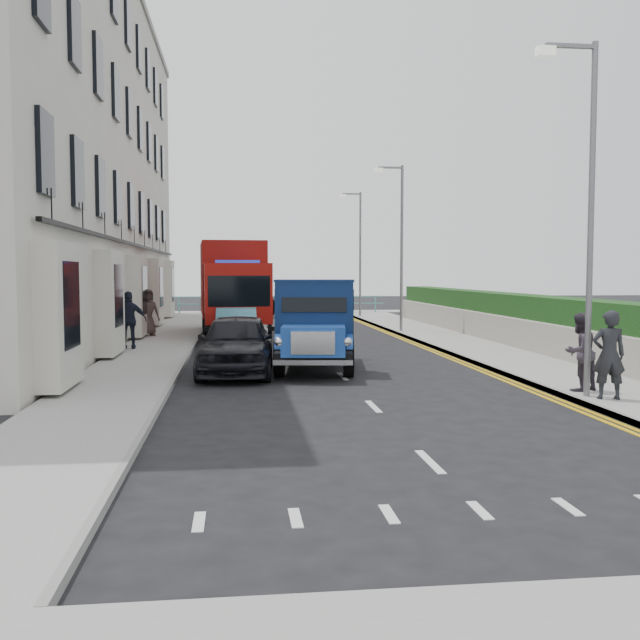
{
  "coord_description": "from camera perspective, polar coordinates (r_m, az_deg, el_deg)",
  "views": [
    {
      "loc": [
        -2.6,
        -15.28,
        2.58
      ],
      "look_at": [
        -0.55,
        2.08,
        1.4
      ],
      "focal_mm": 40.0,
      "sensor_mm": 36.0,
      "label": 1
    }
  ],
  "objects": [
    {
      "name": "parked_car_mid",
      "position": [
        25.06,
        -6.72,
        -0.56
      ],
      "size": [
        1.41,
        4.02,
        1.32
      ],
      "primitive_type": "imported",
      "rotation": [
        0.0,
        0.0,
        0.0
      ],
      "color": "#549DB4",
      "rests_on": "ground"
    },
    {
      "name": "pavement_west",
      "position": [
        24.55,
        -12.79,
        -2.13
      ],
      "size": [
        2.4,
        38.0,
        0.12
      ],
      "primitive_type": "cube",
      "color": "gray",
      "rests_on": "ground"
    },
    {
      "name": "seafront_railing",
      "position": [
        43.61,
        -3.31,
        1.22
      ],
      "size": [
        13.0,
        0.08,
        1.11
      ],
      "color": "#59B2A5",
      "rests_on": "ground"
    },
    {
      "name": "pavement_east",
      "position": [
        25.66,
        11.24,
        -1.85
      ],
      "size": [
        2.6,
        38.0,
        0.12
      ],
      "primitive_type": "cube",
      "color": "gray",
      "rests_on": "ground"
    },
    {
      "name": "garden_east",
      "position": [
        26.24,
        15.23,
        0.05
      ],
      "size": [
        1.45,
        28.0,
        1.75
      ],
      "color": "#B2AD9E",
      "rests_on": "ground"
    },
    {
      "name": "red_lorry",
      "position": [
        29.3,
        -6.99,
        2.75
      ],
      "size": [
        2.9,
        7.4,
        3.81
      ],
      "rotation": [
        0.0,
        0.0,
        0.06
      ],
      "color": "black",
      "rests_on": "ground"
    },
    {
      "name": "seafront_car_right",
      "position": [
        41.12,
        0.13,
        1.4
      ],
      "size": [
        3.41,
        5.16,
        1.63
      ],
      "primitive_type": "imported",
      "rotation": [
        0.0,
        0.0,
        -0.34
      ],
      "color": "silver",
      "rests_on": "ground"
    },
    {
      "name": "pedestrian_west_near",
      "position": [
        23.56,
        -15.02,
        -0.01
      ],
      "size": [
        1.13,
        0.57,
        1.85
      ],
      "primitive_type": "imported",
      "rotation": [
        0.0,
        0.0,
        3.25
      ],
      "color": "black",
      "rests_on": "pavement_west"
    },
    {
      "name": "pedestrian_east_far",
      "position": [
        15.69,
        20.06,
        -2.41
      ],
      "size": [
        0.97,
        0.89,
        1.62
      ],
      "primitive_type": "imported",
      "rotation": [
        0.0,
        0.0,
        3.57
      ],
      "color": "#3B323E",
      "rests_on": "pavement_east"
    },
    {
      "name": "lamp_near",
      "position": [
        14.98,
        20.47,
        9.05
      ],
      "size": [
        1.23,
        0.18,
        7.0
      ],
      "color": "slate",
      "rests_on": "ground"
    },
    {
      "name": "lamp_far",
      "position": [
        39.89,
        3.06,
        5.89
      ],
      "size": [
        1.23,
        0.18,
        7.0
      ],
      "color": "slate",
      "rests_on": "ground"
    },
    {
      "name": "ground",
      "position": [
        15.71,
        2.9,
        -5.59
      ],
      "size": [
        120.0,
        120.0,
        0.0
      ],
      "primitive_type": "plane",
      "color": "black",
      "rests_on": "ground"
    },
    {
      "name": "parked_car_rear",
      "position": [
        27.35,
        -6.72,
        -0.07
      ],
      "size": [
        2.37,
        5.1,
        1.44
      ],
      "primitive_type": "imported",
      "rotation": [
        0.0,
        0.0,
        0.07
      ],
      "color": "silver",
      "rests_on": "ground"
    },
    {
      "name": "seafront_car_left",
      "position": [
        42.32,
        -6.62,
        1.42
      ],
      "size": [
        4.6,
        6.34,
        1.6
      ],
      "primitive_type": "imported",
      "rotation": [
        0.0,
        0.0,
        3.52
      ],
      "color": "black",
      "rests_on": "ground"
    },
    {
      "name": "pedestrian_east_near",
      "position": [
        14.86,
        22.11,
        -2.59
      ],
      "size": [
        0.7,
        0.52,
        1.73
      ],
      "primitive_type": "imported",
      "rotation": [
        0.0,
        0.0,
        2.95
      ],
      "color": "black",
      "rests_on": "pavement_east"
    },
    {
      "name": "parked_car_front",
      "position": [
        18.14,
        -6.7,
        -1.9
      ],
      "size": [
        2.09,
        4.61,
        1.53
      ],
      "primitive_type": "imported",
      "rotation": [
        0.0,
        0.0,
        -0.06
      ],
      "color": "black",
      "rests_on": "ground"
    },
    {
      "name": "pedestrian_west_far",
      "position": [
        28.32,
        -13.62,
        0.61
      ],
      "size": [
        1.05,
        0.9,
        1.82
      ],
      "primitive_type": "imported",
      "rotation": [
        0.0,
        0.0,
        0.44
      ],
      "color": "#41332E",
      "rests_on": "pavement_west"
    },
    {
      "name": "terrace_west",
      "position": [
        29.46,
        -20.64,
        12.57
      ],
      "size": [
        6.31,
        30.2,
        14.25
      ],
      "color": "beige",
      "rests_on": "ground"
    },
    {
      "name": "sea_plane",
      "position": [
        75.37,
        -4.76,
        1.88
      ],
      "size": [
        120.0,
        120.0,
        0.0
      ],
      "primitive_type": "plane",
      "color": "slate",
      "rests_on": "ground"
    },
    {
      "name": "lamp_mid",
      "position": [
        30.09,
        6.33,
        6.53
      ],
      "size": [
        1.23,
        0.18,
        7.0
      ],
      "color": "slate",
      "rests_on": "ground"
    },
    {
      "name": "promenade",
      "position": [
        44.43,
        -3.37,
        0.6
      ],
      "size": [
        30.0,
        2.5,
        0.12
      ],
      "primitive_type": "cube",
      "color": "gray",
      "rests_on": "ground"
    },
    {
      "name": "bedford_lorry",
      "position": [
        18.28,
        -0.44,
        -0.84
      ],
      "size": [
        2.55,
        5.15,
        2.35
      ],
      "rotation": [
        0.0,
        0.0,
        -0.13
      ],
      "color": "black",
      "rests_on": "ground"
    }
  ]
}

